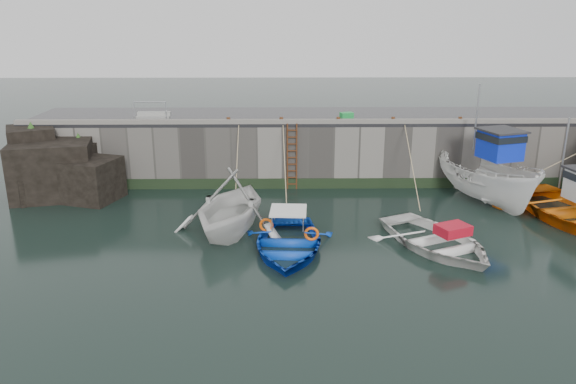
{
  "coord_description": "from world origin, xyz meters",
  "views": [
    {
      "loc": [
        -2.53,
        -16.06,
        8.09
      ],
      "look_at": [
        -2.25,
        5.63,
        1.2
      ],
      "focal_mm": 35.0,
      "sensor_mm": 36.0,
      "label": 1
    }
  ],
  "objects_px": {
    "boat_near_white": "(231,232)",
    "bollard_c": "(338,120)",
    "bollard_b": "(281,120)",
    "bollard_d": "(393,120)",
    "ladder": "(292,157)",
    "bollard_a": "(229,120)",
    "fish_crate": "(347,115)",
    "boat_near_blue": "(288,250)",
    "boat_far_white": "(488,179)",
    "boat_near_navy": "(436,247)",
    "bollard_e": "(460,120)"
  },
  "relations": [
    {
      "from": "ladder",
      "to": "bollard_b",
      "type": "xyz_separation_m",
      "value": [
        -0.5,
        0.34,
        1.71
      ]
    },
    {
      "from": "fish_crate",
      "to": "bollard_c",
      "type": "height_order",
      "value": "fish_crate"
    },
    {
      "from": "ladder",
      "to": "boat_near_navy",
      "type": "relative_size",
      "value": 0.61
    },
    {
      "from": "boat_far_white",
      "to": "bollard_c",
      "type": "bearing_deg",
      "value": 142.85
    },
    {
      "from": "bollard_c",
      "to": "boat_near_navy",
      "type": "bearing_deg",
      "value": -68.98
    },
    {
      "from": "boat_near_blue",
      "to": "bollard_a",
      "type": "relative_size",
      "value": 17.9
    },
    {
      "from": "boat_near_navy",
      "to": "boat_far_white",
      "type": "relative_size",
      "value": 0.77
    },
    {
      "from": "bollard_b",
      "to": "bollard_a",
      "type": "bearing_deg",
      "value": 180.0
    },
    {
      "from": "ladder",
      "to": "boat_near_blue",
      "type": "xyz_separation_m",
      "value": [
        -0.3,
        -7.37,
        -1.59
      ]
    },
    {
      "from": "boat_near_navy",
      "to": "bollard_d",
      "type": "distance_m",
      "value": 8.23
    },
    {
      "from": "boat_near_navy",
      "to": "boat_near_white",
      "type": "bearing_deg",
      "value": 143.49
    },
    {
      "from": "bollard_a",
      "to": "bollard_e",
      "type": "height_order",
      "value": "same"
    },
    {
      "from": "ladder",
      "to": "bollard_d",
      "type": "bearing_deg",
      "value": 4.0
    },
    {
      "from": "bollard_b",
      "to": "boat_near_navy",
      "type": "bearing_deg",
      "value": -53.4
    },
    {
      "from": "boat_near_white",
      "to": "boat_near_navy",
      "type": "distance_m",
      "value": 7.77
    },
    {
      "from": "fish_crate",
      "to": "bollard_e",
      "type": "relative_size",
      "value": 2.18
    },
    {
      "from": "boat_near_white",
      "to": "boat_far_white",
      "type": "bearing_deg",
      "value": 32.01
    },
    {
      "from": "boat_near_navy",
      "to": "bollard_a",
      "type": "distance_m",
      "value": 11.54
    },
    {
      "from": "bollard_d",
      "to": "boat_far_white",
      "type": "bearing_deg",
      "value": -30.71
    },
    {
      "from": "ladder",
      "to": "fish_crate",
      "type": "distance_m",
      "value": 3.59
    },
    {
      "from": "boat_near_white",
      "to": "bollard_a",
      "type": "relative_size",
      "value": 18.85
    },
    {
      "from": "ladder",
      "to": "boat_near_white",
      "type": "xyz_separation_m",
      "value": [
        -2.5,
        -5.58,
        -1.59
      ]
    },
    {
      "from": "boat_far_white",
      "to": "bollard_a",
      "type": "distance_m",
      "value": 12.18
    },
    {
      "from": "boat_near_navy",
      "to": "bollard_a",
      "type": "bearing_deg",
      "value": 112.61
    },
    {
      "from": "boat_near_blue",
      "to": "boat_far_white",
      "type": "relative_size",
      "value": 0.73
    },
    {
      "from": "ladder",
      "to": "bollard_a",
      "type": "xyz_separation_m",
      "value": [
        -3.0,
        0.34,
        1.71
      ]
    },
    {
      "from": "boat_near_white",
      "to": "bollard_c",
      "type": "bearing_deg",
      "value": 65.89
    },
    {
      "from": "bollard_d",
      "to": "bollard_e",
      "type": "relative_size",
      "value": 1.0
    },
    {
      "from": "bollard_d",
      "to": "bollard_c",
      "type": "bearing_deg",
      "value": 180.0
    },
    {
      "from": "bollard_c",
      "to": "boat_near_blue",
      "type": "bearing_deg",
      "value": -107.96
    },
    {
      "from": "bollard_a",
      "to": "bollard_b",
      "type": "xyz_separation_m",
      "value": [
        2.5,
        0.0,
        0.0
      ]
    },
    {
      "from": "boat_near_navy",
      "to": "bollard_b",
      "type": "relative_size",
      "value": 18.72
    },
    {
      "from": "fish_crate",
      "to": "bollard_d",
      "type": "xyz_separation_m",
      "value": [
        2.07,
        -1.24,
        -0.01
      ]
    },
    {
      "from": "boat_near_white",
      "to": "bollard_e",
      "type": "relative_size",
      "value": 18.85
    },
    {
      "from": "boat_near_navy",
      "to": "bollard_d",
      "type": "height_order",
      "value": "bollard_d"
    },
    {
      "from": "boat_near_navy",
      "to": "boat_far_white",
      "type": "bearing_deg",
      "value": 30.55
    },
    {
      "from": "fish_crate",
      "to": "bollard_c",
      "type": "relative_size",
      "value": 2.18
    },
    {
      "from": "bollard_a",
      "to": "bollard_d",
      "type": "bearing_deg",
      "value": 0.0
    },
    {
      "from": "boat_near_navy",
      "to": "bollard_b",
      "type": "distance_m",
      "value": 9.95
    },
    {
      "from": "boat_far_white",
      "to": "bollard_c",
      "type": "relative_size",
      "value": 24.4
    },
    {
      "from": "bollard_b",
      "to": "bollard_c",
      "type": "relative_size",
      "value": 1.0
    },
    {
      "from": "ladder",
      "to": "fish_crate",
      "type": "xyz_separation_m",
      "value": [
        2.73,
        1.57,
        1.72
      ]
    },
    {
      "from": "boat_near_blue",
      "to": "bollard_e",
      "type": "height_order",
      "value": "bollard_e"
    },
    {
      "from": "ladder",
      "to": "bollard_e",
      "type": "xyz_separation_m",
      "value": [
        8.0,
        0.34,
        1.71
      ]
    },
    {
      "from": "boat_far_white",
      "to": "bollard_d",
      "type": "distance_m",
      "value": 5.11
    },
    {
      "from": "boat_far_white",
      "to": "boat_near_blue",
      "type": "bearing_deg",
      "value": -166.75
    },
    {
      "from": "boat_near_white",
      "to": "fish_crate",
      "type": "height_order",
      "value": "fish_crate"
    },
    {
      "from": "boat_near_white",
      "to": "boat_near_navy",
      "type": "relative_size",
      "value": 1.01
    },
    {
      "from": "bollard_b",
      "to": "bollard_d",
      "type": "xyz_separation_m",
      "value": [
        5.3,
        0.0,
        0.0
      ]
    },
    {
      "from": "bollard_a",
      "to": "bollard_c",
      "type": "distance_m",
      "value": 5.2
    }
  ]
}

